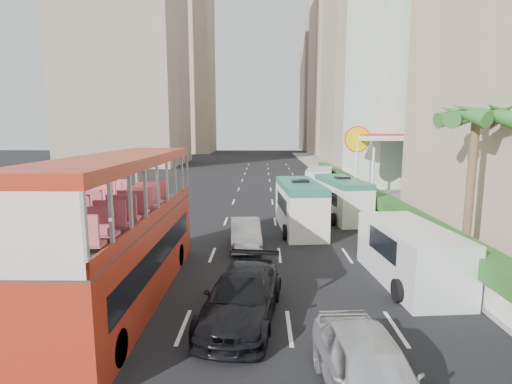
{
  "coord_description": "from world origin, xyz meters",
  "views": [
    {
      "loc": [
        -1.22,
        -13.24,
        5.92
      ],
      "look_at": [
        -1.5,
        4.0,
        3.2
      ],
      "focal_mm": 28.0,
      "sensor_mm": 36.0,
      "label": 1
    }
  ],
  "objects_px": {
    "minibus_far": "(342,199)",
    "panel_van_near": "(410,255)",
    "shell_station": "(386,165)",
    "car_silver_lane_a": "(246,247)",
    "minibus_near": "(300,206)",
    "palm_tree": "(470,188)",
    "panel_van_far": "(319,180)",
    "double_decker_bus": "(123,229)",
    "car_black": "(242,319)",
    "van_asset": "(298,213)"
  },
  "relations": [
    {
      "from": "car_black",
      "to": "van_asset",
      "type": "height_order",
      "value": "car_black"
    },
    {
      "from": "double_decker_bus",
      "to": "van_asset",
      "type": "distance_m",
      "value": 16.64
    },
    {
      "from": "minibus_far",
      "to": "van_asset",
      "type": "bearing_deg",
      "value": 139.86
    },
    {
      "from": "minibus_far",
      "to": "panel_van_near",
      "type": "bearing_deg",
      "value": -96.39
    },
    {
      "from": "minibus_near",
      "to": "car_black",
      "type": "bearing_deg",
      "value": -108.4
    },
    {
      "from": "panel_van_far",
      "to": "car_black",
      "type": "bearing_deg",
      "value": -92.53
    },
    {
      "from": "van_asset",
      "to": "panel_van_near",
      "type": "distance_m",
      "value": 13.45
    },
    {
      "from": "car_black",
      "to": "minibus_far",
      "type": "distance_m",
      "value": 15.71
    },
    {
      "from": "car_black",
      "to": "palm_tree",
      "type": "distance_m",
      "value": 11.59
    },
    {
      "from": "van_asset",
      "to": "double_decker_bus",
      "type": "bearing_deg",
      "value": -124.07
    },
    {
      "from": "double_decker_bus",
      "to": "minibus_near",
      "type": "distance_m",
      "value": 12.22
    },
    {
      "from": "car_silver_lane_a",
      "to": "shell_station",
      "type": "distance_m",
      "value": 20.71
    },
    {
      "from": "minibus_near",
      "to": "panel_van_near",
      "type": "xyz_separation_m",
      "value": [
        3.51,
        -8.25,
        -0.3
      ]
    },
    {
      "from": "palm_tree",
      "to": "car_black",
      "type": "bearing_deg",
      "value": -150.48
    },
    {
      "from": "car_black",
      "to": "minibus_near",
      "type": "xyz_separation_m",
      "value": [
        2.83,
        11.43,
        1.42
      ]
    },
    {
      "from": "double_decker_bus",
      "to": "palm_tree",
      "type": "bearing_deg",
      "value": 16.16
    },
    {
      "from": "minibus_near",
      "to": "palm_tree",
      "type": "height_order",
      "value": "palm_tree"
    },
    {
      "from": "car_black",
      "to": "minibus_near",
      "type": "height_order",
      "value": "minibus_near"
    },
    {
      "from": "panel_van_near",
      "to": "panel_van_far",
      "type": "distance_m",
      "value": 22.58
    },
    {
      "from": "car_silver_lane_a",
      "to": "shell_station",
      "type": "relative_size",
      "value": 0.53
    },
    {
      "from": "panel_van_far",
      "to": "minibus_far",
      "type": "bearing_deg",
      "value": -79.85
    },
    {
      "from": "double_decker_bus",
      "to": "van_asset",
      "type": "height_order",
      "value": "double_decker_bus"
    },
    {
      "from": "double_decker_bus",
      "to": "car_silver_lane_a",
      "type": "distance_m",
      "value": 7.92
    },
    {
      "from": "minibus_far",
      "to": "shell_station",
      "type": "bearing_deg",
      "value": 50.7
    },
    {
      "from": "double_decker_bus",
      "to": "panel_van_far",
      "type": "distance_m",
      "value": 26.37
    },
    {
      "from": "car_black",
      "to": "panel_van_far",
      "type": "distance_m",
      "value": 26.47
    },
    {
      "from": "car_black",
      "to": "panel_van_far",
      "type": "height_order",
      "value": "panel_van_far"
    },
    {
      "from": "car_silver_lane_a",
      "to": "minibus_near",
      "type": "height_order",
      "value": "minibus_near"
    },
    {
      "from": "van_asset",
      "to": "palm_tree",
      "type": "distance_m",
      "value": 13.0
    },
    {
      "from": "minibus_far",
      "to": "palm_tree",
      "type": "relative_size",
      "value": 0.95
    },
    {
      "from": "van_asset",
      "to": "panel_van_far",
      "type": "distance_m",
      "value": 10.04
    },
    {
      "from": "minibus_near",
      "to": "shell_station",
      "type": "height_order",
      "value": "shell_station"
    },
    {
      "from": "shell_station",
      "to": "car_silver_lane_a",
      "type": "bearing_deg",
      "value": -126.02
    },
    {
      "from": "car_silver_lane_a",
      "to": "minibus_near",
      "type": "bearing_deg",
      "value": 45.1
    },
    {
      "from": "minibus_far",
      "to": "car_black",
      "type": "bearing_deg",
      "value": -120.75
    },
    {
      "from": "panel_van_near",
      "to": "palm_tree",
      "type": "bearing_deg",
      "value": 29.81
    },
    {
      "from": "minibus_near",
      "to": "shell_station",
      "type": "relative_size",
      "value": 0.8
    },
    {
      "from": "double_decker_bus",
      "to": "panel_van_near",
      "type": "height_order",
      "value": "double_decker_bus"
    },
    {
      "from": "double_decker_bus",
      "to": "minibus_near",
      "type": "height_order",
      "value": "double_decker_bus"
    },
    {
      "from": "double_decker_bus",
      "to": "shell_station",
      "type": "distance_m",
      "value": 28.02
    },
    {
      "from": "car_black",
      "to": "panel_van_near",
      "type": "distance_m",
      "value": 7.18
    },
    {
      "from": "minibus_near",
      "to": "panel_van_far",
      "type": "distance_m",
      "value": 14.68
    },
    {
      "from": "car_silver_lane_a",
      "to": "car_black",
      "type": "relative_size",
      "value": 0.8
    },
    {
      "from": "double_decker_bus",
      "to": "panel_van_far",
      "type": "relative_size",
      "value": 1.96
    },
    {
      "from": "minibus_far",
      "to": "palm_tree",
      "type": "xyz_separation_m",
      "value": [
        3.73,
        -9.03,
        2.04
      ]
    },
    {
      "from": "panel_van_near",
      "to": "minibus_near",
      "type": "bearing_deg",
      "value": 108.18
    },
    {
      "from": "car_silver_lane_a",
      "to": "panel_van_far",
      "type": "distance_m",
      "value": 18.99
    },
    {
      "from": "double_decker_bus",
      "to": "car_black",
      "type": "relative_size",
      "value": 2.09
    },
    {
      "from": "van_asset",
      "to": "palm_tree",
      "type": "xyz_separation_m",
      "value": [
        6.5,
        -10.74,
        3.38
      ]
    },
    {
      "from": "panel_van_near",
      "to": "palm_tree",
      "type": "xyz_separation_m",
      "value": [
        3.3,
        2.28,
        2.26
      ]
    }
  ]
}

